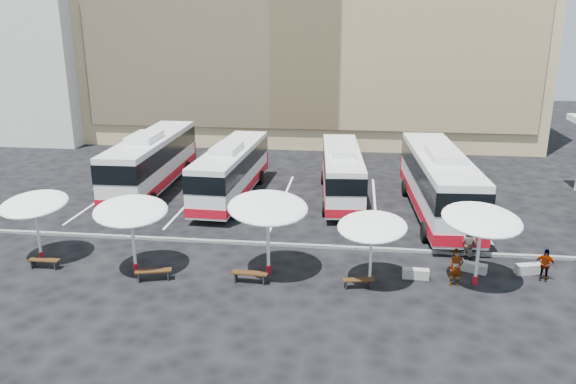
# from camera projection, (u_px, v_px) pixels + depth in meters

# --- Properties ---
(ground) EXTENTS (120.00, 120.00, 0.00)m
(ground) POSITION_uv_depth(u_px,v_px,m) (262.00, 249.00, 29.09)
(ground) COLOR black
(ground) RESTS_ON ground
(sandstone_building) EXTENTS (42.00, 18.25, 29.60)m
(sandstone_building) POSITION_uv_depth(u_px,v_px,m) (314.00, 6.00, 55.60)
(sandstone_building) COLOR tan
(sandstone_building) RESTS_ON ground
(apartment_block) EXTENTS (14.00, 14.00, 18.00)m
(apartment_block) POSITION_uv_depth(u_px,v_px,m) (32.00, 44.00, 56.30)
(apartment_block) COLOR silver
(apartment_block) RESTS_ON ground
(curb_divider) EXTENTS (34.00, 0.25, 0.15)m
(curb_divider) POSITION_uv_depth(u_px,v_px,m) (263.00, 244.00, 29.54)
(curb_divider) COLOR black
(curb_divider) RESTS_ON ground
(bay_lines) EXTENTS (24.15, 12.00, 0.01)m
(bay_lines) POSITION_uv_depth(u_px,v_px,m) (282.00, 201.00, 36.68)
(bay_lines) COLOR white
(bay_lines) RESTS_ON ground
(bus_0) EXTENTS (3.23, 13.01, 4.11)m
(bus_0) POSITION_uv_depth(u_px,v_px,m) (152.00, 160.00, 38.79)
(bus_0) COLOR white
(bus_0) RESTS_ON ground
(bus_1) EXTENTS (3.12, 11.91, 3.75)m
(bus_1) POSITION_uv_depth(u_px,v_px,m) (231.00, 169.00, 36.98)
(bus_1) COLOR white
(bus_1) RESTS_ON ground
(bus_2) EXTENTS (3.24, 11.33, 3.55)m
(bus_2) POSITION_uv_depth(u_px,v_px,m) (342.00, 171.00, 36.91)
(bus_2) COLOR white
(bus_2) RESTS_ON ground
(bus_3) EXTENTS (3.62, 13.42, 4.22)m
(bus_3) POSITION_uv_depth(u_px,v_px,m) (438.00, 181.00, 33.51)
(bus_3) COLOR white
(bus_3) RESTS_ON ground
(sunshade_0) EXTENTS (3.44, 3.48, 3.35)m
(sunshade_0) POSITION_uv_depth(u_px,v_px,m) (34.00, 204.00, 27.03)
(sunshade_0) COLOR white
(sunshade_0) RESTS_ON ground
(sunshade_1) EXTENTS (4.41, 4.44, 3.53)m
(sunshade_1) POSITION_uv_depth(u_px,v_px,m) (131.00, 211.00, 25.60)
(sunshade_1) COLOR white
(sunshade_1) RESTS_ON ground
(sunshade_2) EXTENTS (4.79, 4.82, 3.83)m
(sunshade_2) POSITION_uv_depth(u_px,v_px,m) (268.00, 208.00, 25.26)
(sunshade_2) COLOR white
(sunshade_2) RESTS_ON ground
(sunshade_3) EXTENTS (3.79, 3.82, 3.21)m
(sunshade_3) POSITION_uv_depth(u_px,v_px,m) (372.00, 227.00, 24.44)
(sunshade_3) COLOR white
(sunshade_3) RESTS_ON ground
(sunshade_4) EXTENTS (4.49, 4.52, 3.62)m
(sunshade_4) POSITION_uv_depth(u_px,v_px,m) (482.00, 220.00, 24.28)
(sunshade_4) COLOR white
(sunshade_4) RESTS_ON ground
(wood_bench_0) EXTENTS (1.48, 0.40, 0.45)m
(wood_bench_0) POSITION_uv_depth(u_px,v_px,m) (44.00, 261.00, 26.71)
(wood_bench_0) COLOR black
(wood_bench_0) RESTS_ON ground
(wood_bench_1) EXTENTS (1.68, 0.86, 0.50)m
(wood_bench_1) POSITION_uv_depth(u_px,v_px,m) (153.00, 273.00, 25.46)
(wood_bench_1) COLOR black
(wood_bench_1) RESTS_ON ground
(wood_bench_2) EXTENTS (1.66, 0.52, 0.50)m
(wood_bench_2) POSITION_uv_depth(u_px,v_px,m) (250.00, 275.00, 25.24)
(wood_bench_2) COLOR black
(wood_bench_2) RESTS_ON ground
(wood_bench_3) EXTENTS (1.45, 0.65, 0.43)m
(wood_bench_3) POSITION_uv_depth(u_px,v_px,m) (358.00, 281.00, 24.74)
(wood_bench_3) COLOR black
(wood_bench_3) RESTS_ON ground
(conc_bench_0) EXTENTS (1.21, 0.44, 0.45)m
(conc_bench_0) POSITION_uv_depth(u_px,v_px,m) (416.00, 274.00, 25.71)
(conc_bench_0) COLOR gray
(conc_bench_0) RESTS_ON ground
(conc_bench_1) EXTENTS (1.23, 0.82, 0.44)m
(conc_bench_1) POSITION_uv_depth(u_px,v_px,m) (474.00, 268.00, 26.35)
(conc_bench_1) COLOR gray
(conc_bench_1) RESTS_ON ground
(conc_bench_2) EXTENTS (1.31, 0.73, 0.47)m
(conc_bench_2) POSITION_uv_depth(u_px,v_px,m) (528.00, 269.00, 26.18)
(conc_bench_2) COLOR gray
(conc_bench_2) RESTS_ON ground
(passenger_0) EXTENTS (0.68, 0.50, 1.73)m
(passenger_0) POSITION_uv_depth(u_px,v_px,m) (456.00, 268.00, 24.83)
(passenger_0) COLOR black
(passenger_0) RESTS_ON ground
(passenger_1) EXTENTS (1.04, 1.08, 1.75)m
(passenger_1) POSITION_uv_depth(u_px,v_px,m) (470.00, 244.00, 27.43)
(passenger_1) COLOR black
(passenger_1) RESTS_ON ground
(passenger_2) EXTENTS (0.96, 0.66, 1.52)m
(passenger_2) POSITION_uv_depth(u_px,v_px,m) (545.00, 265.00, 25.36)
(passenger_2) COLOR black
(passenger_2) RESTS_ON ground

